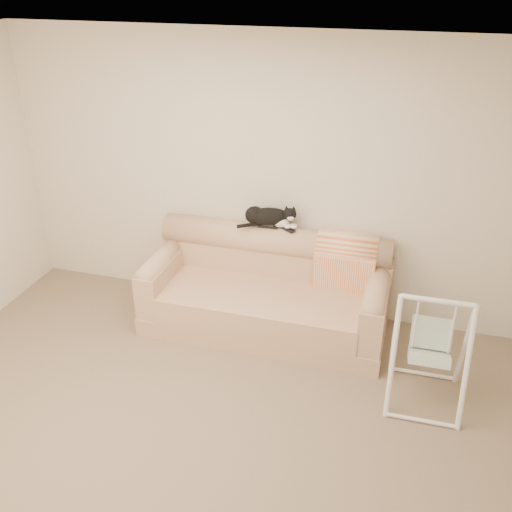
% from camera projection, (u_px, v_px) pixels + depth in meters
% --- Properties ---
extents(ground_plane, '(5.00, 5.00, 0.00)m').
position_uv_depth(ground_plane, '(195.00, 444.00, 4.08)').
color(ground_plane, '#796956').
rests_on(ground_plane, ground).
extents(room_shell, '(5.04, 4.04, 2.60)m').
position_uv_depth(room_shell, '(183.00, 256.00, 3.37)').
color(room_shell, beige).
rests_on(room_shell, ground).
extents(sofa, '(2.20, 0.93, 0.90)m').
position_uv_depth(sofa, '(267.00, 292.00, 5.27)').
color(sofa, tan).
rests_on(sofa, ground).
extents(remote_a, '(0.18, 0.06, 0.03)m').
position_uv_depth(remote_a, '(268.00, 226.00, 5.22)').
color(remote_a, black).
rests_on(remote_a, sofa).
extents(remote_b, '(0.17, 0.13, 0.02)m').
position_uv_depth(remote_b, '(287.00, 229.00, 5.18)').
color(remote_b, black).
rests_on(remote_b, sofa).
extents(tuxedo_cat, '(0.54, 0.31, 0.22)m').
position_uv_depth(tuxedo_cat, '(269.00, 217.00, 5.19)').
color(tuxedo_cat, black).
rests_on(tuxedo_cat, sofa).
extents(throw_blanket, '(0.54, 0.38, 0.58)m').
position_uv_depth(throw_blanket, '(347.00, 254.00, 5.13)').
color(throw_blanket, orange).
rests_on(throw_blanket, sofa).
extents(baby_swing, '(0.57, 0.61, 0.93)m').
position_uv_depth(baby_swing, '(430.00, 350.00, 4.31)').
color(baby_swing, white).
rests_on(baby_swing, ground).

